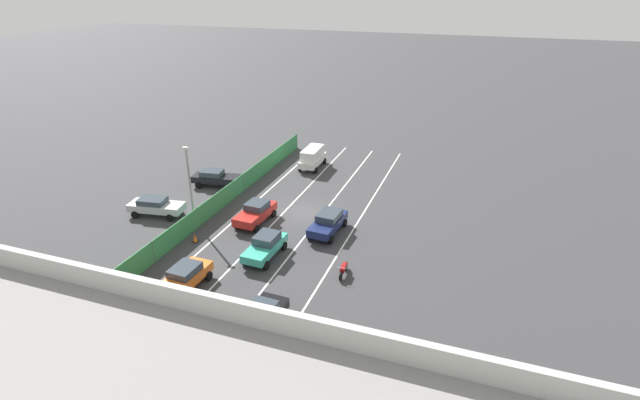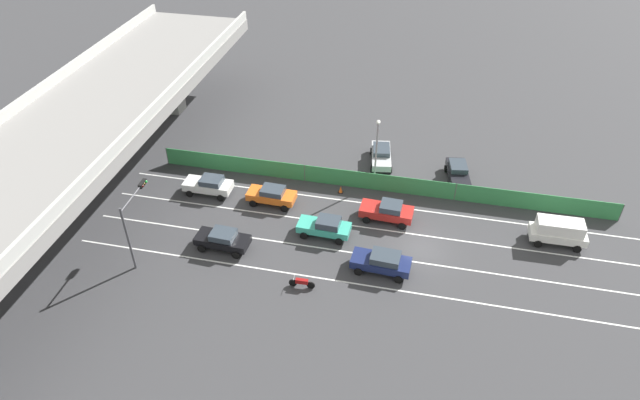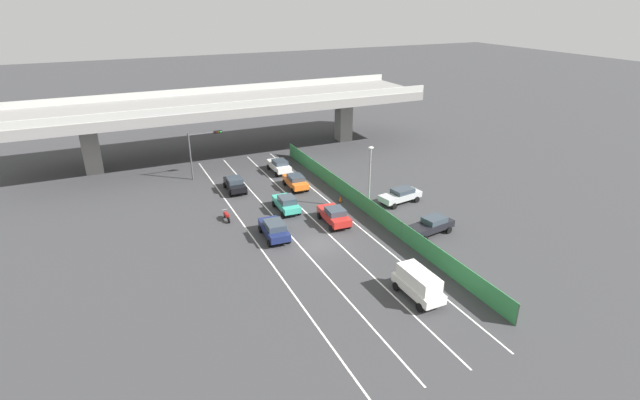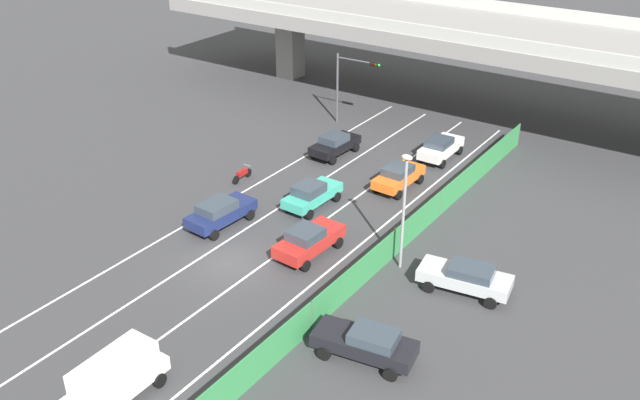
# 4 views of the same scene
# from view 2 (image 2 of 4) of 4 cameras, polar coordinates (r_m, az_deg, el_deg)

# --- Properties ---
(ground_plane) EXTENTS (300.00, 300.00, 0.00)m
(ground_plane) POSITION_cam_2_polar(r_m,az_deg,el_deg) (45.05, 10.29, -4.92)
(ground_plane) COLOR #38383A
(lane_line_left_edge) EXTENTS (0.14, 44.85, 0.01)m
(lane_line_left_edge) POSITION_cam_2_polar(r_m,az_deg,el_deg) (41.63, 3.67, -8.54)
(lane_line_left_edge) COLOR silver
(lane_line_left_edge) RESTS_ON ground
(lane_line_mid_left) EXTENTS (0.14, 44.85, 0.01)m
(lane_line_mid_left) POSITION_cam_2_polar(r_m,az_deg,el_deg) (43.97, 4.39, -5.55)
(lane_line_mid_left) COLOR silver
(lane_line_mid_left) RESTS_ON ground
(lane_line_mid_right) EXTENTS (0.14, 44.85, 0.01)m
(lane_line_mid_right) POSITION_cam_2_polar(r_m,az_deg,el_deg) (46.44, 5.02, -2.86)
(lane_line_mid_right) COLOR silver
(lane_line_mid_right) RESTS_ON ground
(lane_line_right_edge) EXTENTS (0.14, 44.85, 0.01)m
(lane_line_right_edge) POSITION_cam_2_polar(r_m,az_deg,el_deg) (49.00, 5.58, -0.45)
(lane_line_right_edge) COLOR silver
(lane_line_right_edge) RESTS_ON ground
(elevated_overpass) EXTENTS (54.34, 11.85, 8.39)m
(elevated_overpass) POSITION_cam_2_polar(r_m,az_deg,el_deg) (49.66, -24.07, 6.06)
(elevated_overpass) COLOR gray
(elevated_overpass) RESTS_ON ground
(green_fence) EXTENTS (0.10, 40.95, 1.73)m
(green_fence) POSITION_cam_2_polar(r_m,az_deg,el_deg) (50.26, 5.99, 1.82)
(green_fence) COLOR #338447
(green_fence) RESTS_ON ground
(car_taxi_teal) EXTENTS (2.06, 4.33, 1.67)m
(car_taxi_teal) POSITION_cam_2_polar(r_m,az_deg,el_deg) (44.99, 0.53, -2.72)
(car_taxi_teal) COLOR teal
(car_taxi_teal) RESTS_ON ground
(car_sedan_navy) EXTENTS (2.24, 4.55, 1.66)m
(car_sedan_navy) POSITION_cam_2_polar(r_m,az_deg,el_deg) (42.15, 6.37, -6.28)
(car_sedan_navy) COLOR navy
(car_sedan_navy) RESTS_ON ground
(car_van_white) EXTENTS (2.03, 4.35, 2.15)m
(car_van_white) POSITION_cam_2_polar(r_m,az_deg,el_deg) (48.00, 23.26, -2.89)
(car_van_white) COLOR silver
(car_van_white) RESTS_ON ground
(car_sedan_red) EXTENTS (2.24, 4.50, 1.71)m
(car_sedan_red) POSITION_cam_2_polar(r_m,az_deg,el_deg) (46.89, 6.91, -1.10)
(car_sedan_red) COLOR red
(car_sedan_red) RESTS_ON ground
(car_taxi_orange) EXTENTS (2.07, 4.26, 1.61)m
(car_taxi_orange) POSITION_cam_2_polar(r_m,az_deg,el_deg) (48.56, -4.96, 0.54)
(car_taxi_orange) COLOR orange
(car_taxi_orange) RESTS_ON ground
(car_hatchback_white) EXTENTS (1.98, 4.28, 1.68)m
(car_hatchback_white) POSITION_cam_2_polar(r_m,az_deg,el_deg) (50.54, -11.32, 1.55)
(car_hatchback_white) COLOR silver
(car_hatchback_white) RESTS_ON ground
(car_sedan_black) EXTENTS (2.15, 4.33, 1.62)m
(car_sedan_black) POSITION_cam_2_polar(r_m,az_deg,el_deg) (44.49, -9.93, -3.96)
(car_sedan_black) COLOR black
(car_sedan_black) RESTS_ON ground
(motorcycle) EXTENTS (0.60, 1.95, 0.93)m
(motorcycle) POSITION_cam_2_polar(r_m,az_deg,el_deg) (41.01, -1.87, -8.44)
(motorcycle) COLOR black
(motorcycle) RESTS_ON ground
(parked_sedan_dark) EXTENTS (4.83, 2.52, 1.60)m
(parked_sedan_dark) POSITION_cam_2_polar(r_m,az_deg,el_deg) (52.77, 13.95, 2.76)
(parked_sedan_dark) COLOR black
(parked_sedan_dark) RESTS_ON ground
(parked_wagon_silver) EXTENTS (4.89, 2.57, 1.56)m
(parked_wagon_silver) POSITION_cam_2_polar(r_m,az_deg,el_deg) (54.09, 6.29, 4.63)
(parked_wagon_silver) COLOR #B2B5B7
(parked_wagon_silver) RESTS_ON ground
(traffic_light) EXTENTS (4.06, 0.42, 5.72)m
(traffic_light) POSITION_cam_2_polar(r_m,az_deg,el_deg) (43.36, -18.54, -1.42)
(traffic_light) COLOR #47474C
(traffic_light) RESTS_ON ground
(street_lamp) EXTENTS (0.60, 0.36, 6.65)m
(street_lamp) POSITION_cam_2_polar(r_m,az_deg,el_deg) (49.18, 5.81, 5.46)
(street_lamp) COLOR gray
(street_lamp) RESTS_ON ground
(traffic_cone) EXTENTS (0.47, 0.47, 0.66)m
(traffic_cone) POSITION_cam_2_polar(r_m,az_deg,el_deg) (50.06, 2.13, 1.08)
(traffic_cone) COLOR orange
(traffic_cone) RESTS_ON ground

